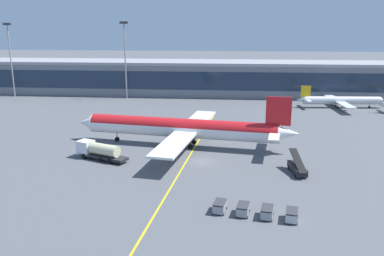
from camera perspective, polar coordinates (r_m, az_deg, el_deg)
name	(u,v)px	position (r m, az deg, el deg)	size (l,w,h in m)	color
ground_plane	(201,162)	(75.35, 1.35, -4.83)	(700.00, 700.00, 0.00)	#515459
apron_lead_in_line	(188,158)	(77.45, -0.52, -4.28)	(0.30, 80.00, 0.01)	yellow
terminal_building	(258,78)	(149.69, 9.36, 7.01)	(210.90, 19.47, 12.31)	slate
main_airliner	(182,128)	(83.96, -1.38, 0.01)	(47.86, 38.41, 11.41)	white
fuel_tanker	(99,150)	(78.22, -13.19, -3.14)	(10.93, 6.48, 3.25)	#232326
belt_loader	(297,168)	(71.64, 14.82, -5.51)	(2.67, 7.01, 3.49)	black
baggage_cart_0	(220,206)	(55.78, 3.98, -11.11)	(2.03, 2.88, 1.48)	gray
baggage_cart_1	(243,209)	(55.29, 7.29, -11.44)	(2.03, 2.88, 1.48)	gray
baggage_cart_2	(267,212)	(54.99, 10.66, -11.73)	(2.03, 2.88, 1.48)	gray
baggage_cart_3	(292,215)	(54.88, 14.06, -11.98)	(2.03, 2.88, 1.48)	#B2B7BC
commuter_jet_far	(341,100)	(133.04, 20.57, 3.72)	(28.23, 22.52, 6.86)	silver
apron_light_mast_0	(10,55)	(156.88, -24.52, 9.50)	(2.80, 0.50, 25.94)	gray
apron_light_mast_1	(125,55)	(141.18, -9.55, 10.26)	(2.80, 0.50, 26.37)	gray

